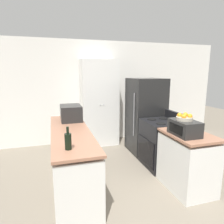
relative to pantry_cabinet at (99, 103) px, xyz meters
name	(u,v)px	position (x,y,z in m)	size (l,w,h in m)	color
ground_plane	(153,222)	(-0.02, -2.89, -1.06)	(14.00, 14.00, 0.00)	slate
wall_back	(96,92)	(-0.02, 0.31, 0.24)	(7.00, 0.06, 2.60)	white
counter_left	(71,157)	(-0.87, -1.66, -0.62)	(0.60, 2.26, 0.90)	silver
counter_right	(187,162)	(0.84, -2.36, -0.62)	(0.60, 0.85, 0.90)	silver
pantry_cabinet	(99,103)	(0.00, 0.00, 0.00)	(0.88, 0.55, 2.11)	white
stove	(161,143)	(0.86, -1.55, -0.60)	(0.66, 0.73, 1.06)	black
refrigerator	(145,116)	(0.89, -0.76, -0.21)	(0.74, 0.77, 1.68)	black
microwave	(71,113)	(-0.79, -0.99, -0.01)	(0.39, 0.52, 0.29)	black
wine_bottle	(68,141)	(-0.97, -2.48, -0.05)	(0.08, 0.08, 0.28)	black
toaster_oven	(184,128)	(0.72, -2.41, -0.04)	(0.31, 0.45, 0.22)	black
fruit_bowl	(185,117)	(0.72, -2.39, 0.11)	(0.24, 0.24, 0.10)	#B2A893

